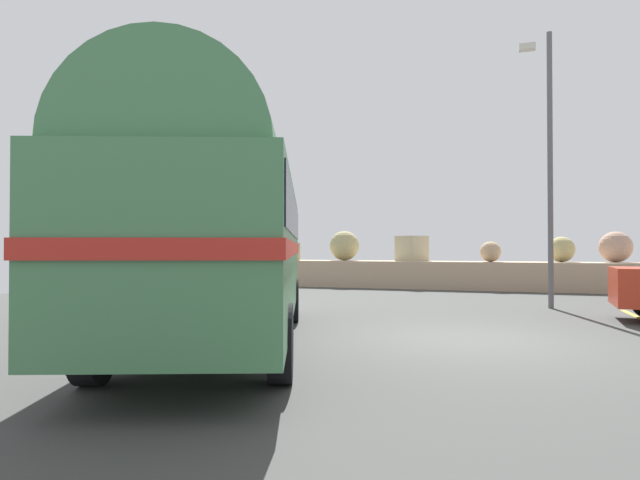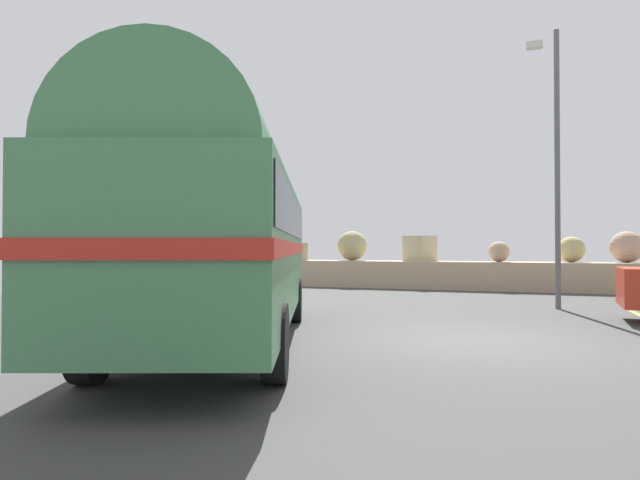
# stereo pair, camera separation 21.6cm
# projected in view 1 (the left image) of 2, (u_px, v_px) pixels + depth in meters

# --- Properties ---
(ground) EXTENTS (32.00, 26.00, 0.02)m
(ground) POSITION_uv_depth(u_px,v_px,m) (469.00, 340.00, 9.22)
(ground) COLOR #3D3E3C
(breakwater) EXTENTS (31.36, 2.26, 2.47)m
(breakwater) POSITION_uv_depth(u_px,v_px,m) (490.00, 271.00, 20.39)
(breakwater) COLOR tan
(breakwater) RESTS_ON ground
(vintage_coach) EXTENTS (5.14, 8.89, 3.70)m
(vintage_coach) POSITION_uv_depth(u_px,v_px,m) (223.00, 223.00, 8.82)
(vintage_coach) COLOR black
(vintage_coach) RESTS_ON ground
(lamp_post) EXTENTS (0.80, 0.86, 7.46)m
(lamp_post) POSITION_uv_depth(u_px,v_px,m) (547.00, 155.00, 14.13)
(lamp_post) COLOR #5B5B60
(lamp_post) RESTS_ON ground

